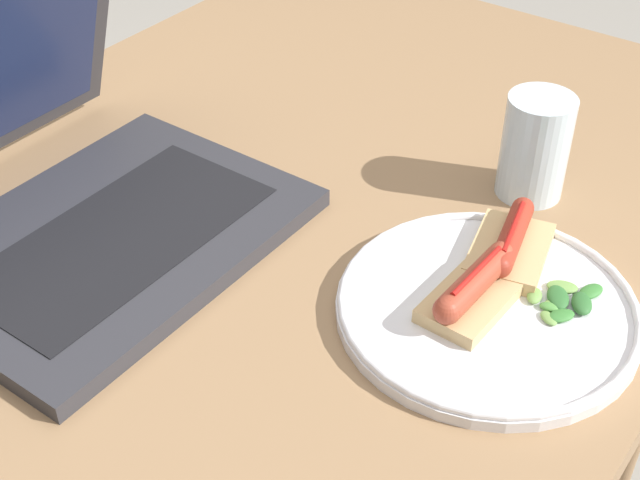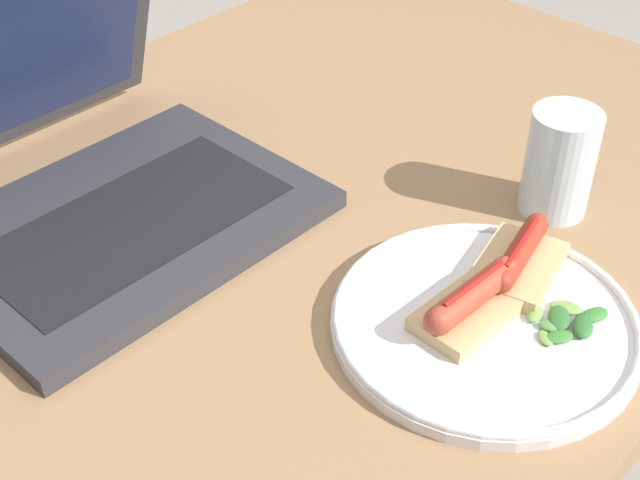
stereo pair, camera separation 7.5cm
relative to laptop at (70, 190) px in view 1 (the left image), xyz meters
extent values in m
cube|color=#93704C|center=(0.05, -0.13, -0.06)|extent=(1.34, 0.80, 0.04)
cylinder|color=#93704C|center=(0.64, 0.19, -0.45)|extent=(0.04, 0.04, 0.74)
cube|color=#2D2D33|center=(0.00, -0.05, -0.04)|extent=(0.35, 0.26, 0.02)
cube|color=black|center=(0.00, -0.06, -0.03)|extent=(0.29, 0.14, 0.00)
cylinder|color=silver|center=(0.12, -0.38, -0.04)|extent=(0.26, 0.26, 0.01)
torus|color=silver|center=(0.12, -0.38, -0.03)|extent=(0.26, 0.26, 0.01)
cube|color=tan|center=(0.12, -0.37, -0.03)|extent=(0.10, 0.06, 0.01)
cylinder|color=#9E3D28|center=(0.12, -0.37, -0.01)|extent=(0.09, 0.03, 0.02)
sphere|color=#9E3D28|center=(0.16, -0.37, -0.01)|extent=(0.02, 0.02, 0.02)
sphere|color=#9E3D28|center=(0.07, -0.37, -0.01)|extent=(0.02, 0.02, 0.02)
cylinder|color=red|center=(0.12, -0.37, 0.00)|extent=(0.08, 0.01, 0.00)
cube|color=tan|center=(0.19, -0.36, -0.03)|extent=(0.11, 0.09, 0.01)
cylinder|color=maroon|center=(0.19, -0.36, -0.01)|extent=(0.09, 0.04, 0.02)
sphere|color=maroon|center=(0.24, -0.35, -0.01)|extent=(0.02, 0.02, 0.02)
sphere|color=maroon|center=(0.15, -0.38, -0.01)|extent=(0.02, 0.02, 0.02)
cylinder|color=red|center=(0.19, -0.36, 0.00)|extent=(0.08, 0.02, 0.00)
ellipsoid|color=#709E4C|center=(0.15, -0.41, -0.03)|extent=(0.02, 0.02, 0.01)
ellipsoid|color=#709E4C|center=(0.14, -0.43, -0.03)|extent=(0.02, 0.02, 0.00)
ellipsoid|color=#4C8E3D|center=(0.15, -0.42, -0.03)|extent=(0.02, 0.02, 0.01)
ellipsoid|color=#387A33|center=(0.15, -0.44, -0.03)|extent=(0.03, 0.03, 0.01)
ellipsoid|color=#709E4C|center=(0.15, -0.42, -0.03)|extent=(0.02, 0.01, 0.00)
ellipsoid|color=#709E4C|center=(0.18, -0.42, -0.03)|extent=(0.03, 0.03, 0.01)
ellipsoid|color=#2D662D|center=(0.17, -0.45, -0.03)|extent=(0.03, 0.03, 0.01)
ellipsoid|color=#2D662D|center=(0.16, -0.43, -0.03)|extent=(0.04, 0.03, 0.01)
ellipsoid|color=#387A33|center=(0.19, -0.44, -0.03)|extent=(0.03, 0.02, 0.01)
cylinder|color=silver|center=(0.31, -0.33, 0.01)|extent=(0.07, 0.07, 0.11)
camera|label=1|loc=(-0.42, -0.60, 0.48)|focal=50.00mm
camera|label=2|loc=(-0.37, -0.65, 0.48)|focal=50.00mm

